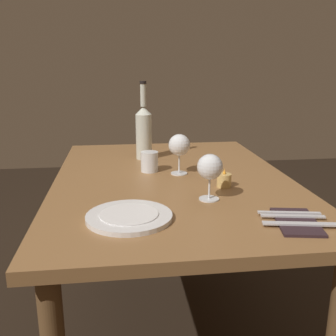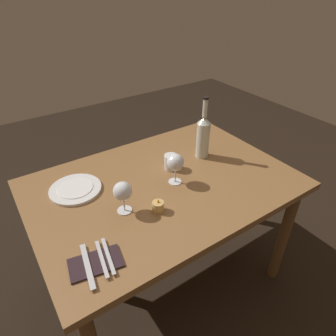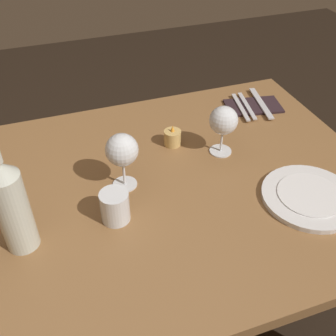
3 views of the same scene
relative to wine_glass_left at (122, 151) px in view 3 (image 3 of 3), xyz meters
name	(u,v)px [view 3 (image 3 of 3)]	position (x,y,z in m)	size (l,w,h in m)	color
ground_plane	(152,331)	(0.05, -0.03, -0.85)	(6.00, 6.00, 0.00)	black
dining_table	(147,212)	(0.05, -0.03, -0.20)	(1.30, 0.90, 0.74)	olive
wine_glass_left	(122,151)	(0.00, 0.00, 0.00)	(0.09, 0.09, 0.16)	white
wine_glass_right	(223,122)	(0.31, 0.05, -0.01)	(0.08, 0.08, 0.15)	white
wine_bottle	(11,203)	(-0.27, -0.12, 0.02)	(0.07, 0.07, 0.35)	silver
water_tumbler	(115,208)	(-0.05, -0.11, -0.08)	(0.07, 0.07, 0.08)	white
votive_candle	(172,138)	(0.18, 0.13, -0.09)	(0.05, 0.05, 0.07)	#DBB266
dinner_plate	(309,197)	(0.44, -0.21, -0.11)	(0.25, 0.25, 0.02)	white
folded_napkin	(253,106)	(0.53, 0.25, -0.11)	(0.21, 0.14, 0.01)	#2D1E23
fork_inner	(247,106)	(0.50, 0.25, -0.10)	(0.05, 0.18, 0.00)	silver
fork_outer	(241,107)	(0.48, 0.25, -0.10)	(0.05, 0.18, 0.00)	silver
table_knife	(261,103)	(0.56, 0.25, -0.10)	(0.06, 0.21, 0.00)	silver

